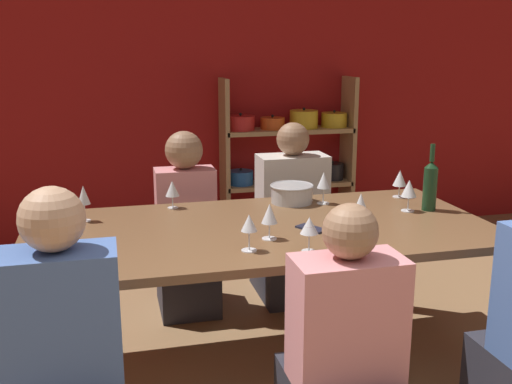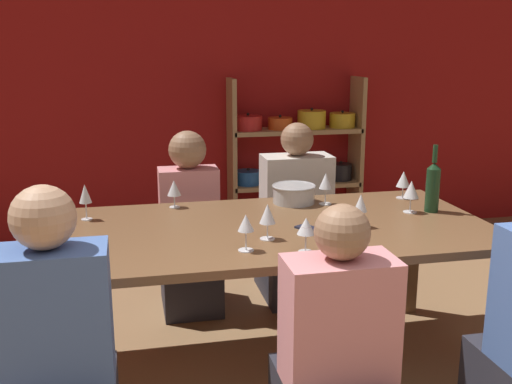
% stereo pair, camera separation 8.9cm
% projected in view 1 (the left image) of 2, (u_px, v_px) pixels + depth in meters
% --- Properties ---
extents(wall_back_red, '(8.80, 0.06, 2.70)m').
position_uv_depth(wall_back_red, '(197.00, 80.00, 4.93)').
color(wall_back_red, '#A31919').
rests_on(wall_back_red, ground_plane).
extents(shelf_unit, '(1.13, 0.30, 1.37)m').
position_uv_depth(shelf_unit, '(288.00, 172.00, 5.10)').
color(shelf_unit, tan).
rests_on(shelf_unit, ground_plane).
extents(dining_table, '(2.27, 1.10, 0.76)m').
position_uv_depth(dining_table, '(261.00, 242.00, 2.95)').
color(dining_table, brown).
rests_on(dining_table, ground_plane).
extents(mixing_bowl, '(0.25, 0.25, 0.10)m').
position_uv_depth(mixing_bowl, '(292.00, 193.00, 3.37)').
color(mixing_bowl, '#B7BABC').
rests_on(mixing_bowl, dining_table).
extents(wine_bottle_green, '(0.07, 0.07, 0.36)m').
position_uv_depth(wine_bottle_green, '(430.00, 185.00, 3.19)').
color(wine_bottle_green, '#19381E').
rests_on(wine_bottle_green, dining_table).
extents(wine_glass_red_a, '(0.08, 0.08, 0.15)m').
position_uv_depth(wine_glass_red_a, '(309.00, 227.00, 2.55)').
color(wine_glass_red_a, white).
rests_on(wine_glass_red_a, dining_table).
extents(wine_glass_red_b, '(0.08, 0.08, 0.16)m').
position_uv_depth(wine_glass_red_b, '(400.00, 179.00, 3.48)').
color(wine_glass_red_b, white).
rests_on(wine_glass_red_b, dining_table).
extents(wine_glass_red_c, '(0.07, 0.07, 0.17)m').
position_uv_depth(wine_glass_red_c, '(361.00, 203.00, 2.91)').
color(wine_glass_red_c, white).
rests_on(wine_glass_red_c, dining_table).
extents(wine_glass_white_a, '(0.06, 0.06, 0.18)m').
position_uv_depth(wine_glass_white_a, '(84.00, 196.00, 2.99)').
color(wine_glass_white_a, white).
rests_on(wine_glass_white_a, dining_table).
extents(wine_glass_empty_a, '(0.08, 0.08, 0.17)m').
position_uv_depth(wine_glass_empty_a, '(409.00, 189.00, 3.18)').
color(wine_glass_empty_a, white).
rests_on(wine_glass_empty_a, dining_table).
extents(wine_glass_red_d, '(0.07, 0.07, 0.17)m').
position_uv_depth(wine_glass_red_d, '(269.00, 215.00, 2.71)').
color(wine_glass_red_d, white).
rests_on(wine_glass_red_d, dining_table).
extents(wine_glass_white_b, '(0.07, 0.07, 0.16)m').
position_uv_depth(wine_glass_white_b, '(249.00, 224.00, 2.56)').
color(wine_glass_white_b, white).
rests_on(wine_glass_white_b, dining_table).
extents(wine_glass_red_e, '(0.08, 0.08, 0.15)m').
position_uv_depth(wine_glass_red_e, '(172.00, 189.00, 3.24)').
color(wine_glass_red_e, white).
rests_on(wine_glass_red_e, dining_table).
extents(wine_glass_red_f, '(0.07, 0.07, 0.18)m').
position_uv_depth(wine_glass_red_f, '(324.00, 181.00, 3.33)').
color(wine_glass_red_f, white).
rests_on(wine_glass_red_f, dining_table).
extents(cell_phone, '(0.14, 0.16, 0.01)m').
position_uv_depth(cell_phone, '(311.00, 228.00, 2.88)').
color(cell_phone, '#1E2338').
rests_on(cell_phone, dining_table).
extents(person_far_a, '(0.44, 0.55, 1.15)m').
position_uv_depth(person_far_a, '(292.00, 234.00, 3.94)').
color(person_far_a, '#2D2D38').
rests_on(person_far_a, ground_plane).
extents(person_far_b, '(0.36, 0.45, 1.13)m').
position_uv_depth(person_far_b, '(187.00, 243.00, 3.71)').
color(person_far_b, '#2D2D38').
rests_on(person_far_b, ground_plane).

